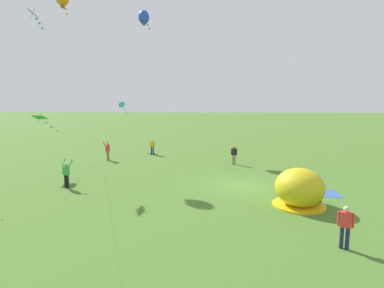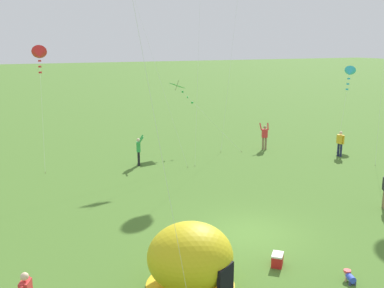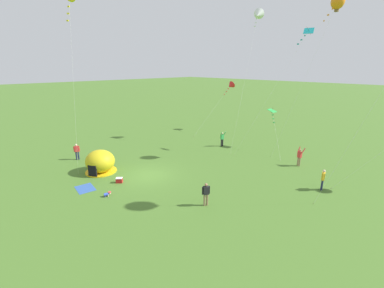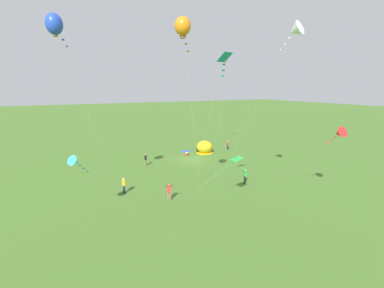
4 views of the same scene
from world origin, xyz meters
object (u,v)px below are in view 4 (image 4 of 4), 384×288
at_px(kite_green, 235,161).
at_px(popup_tent, 205,147).
at_px(person_with_toddler, 146,159).
at_px(kite_orange, 183,26).
at_px(kite_yellow, 220,61).
at_px(person_far_back, 228,144).
at_px(kite_teal, 224,63).
at_px(person_center_field, 124,185).
at_px(person_flying_kite, 245,175).
at_px(kite_red, 339,133).
at_px(kite_cyan, 75,162).
at_px(cooler_box, 187,154).
at_px(kite_white, 295,31).
at_px(toddler_crawling, 174,153).
at_px(kite_blue, 54,24).
at_px(person_watching_sky, 169,191).

bearing_deg(kite_green, popup_tent, -111.45).
relative_size(person_with_toddler, kite_orange, 0.11).
xyz_separation_m(person_with_toddler, kite_yellow, (-13.63, -2.51, 13.94)).
xyz_separation_m(person_far_back, kite_teal, (14.25, 19.72, 11.67)).
height_order(person_with_toddler, person_center_field, same).
relative_size(person_with_toddler, person_flying_kite, 0.91).
height_order(kite_yellow, kite_red, kite_yellow).
distance_m(kite_cyan, kite_yellow, 29.20).
relative_size(person_center_field, kite_cyan, 0.30).
xyz_separation_m(cooler_box, kite_white, (-0.30, 20.03, 15.14)).
xyz_separation_m(kite_white, kite_orange, (9.39, -1.64, -0.26)).
bearing_deg(person_far_back, kite_yellow, 9.04).
bearing_deg(kite_cyan, person_flying_kite, -176.69).
distance_m(toddler_crawling, kite_yellow, 16.63).
bearing_deg(toddler_crawling, kite_teal, 77.76).
bearing_deg(kite_teal, person_center_field, -53.07).
height_order(cooler_box, kite_red, kite_red).
relative_size(person_with_toddler, kite_blue, 0.10).
distance_m(toddler_crawling, kite_blue, 26.35).
relative_size(kite_teal, kite_green, 2.77).
bearing_deg(person_watching_sky, kite_orange, 87.85).
bearing_deg(toddler_crawling, kite_green, 83.39).
distance_m(person_far_back, person_watching_sky, 22.72).
distance_m(cooler_box, kite_red, 23.21).
bearing_deg(kite_yellow, person_flying_kite, 68.93).
xyz_separation_m(cooler_box, person_far_back, (-8.13, -0.32, 0.74)).
distance_m(person_center_field, kite_yellow, 25.58).
bearing_deg(kite_green, kite_orange, 3.59).
distance_m(cooler_box, person_watching_sky, 17.19).
relative_size(popup_tent, toddler_crawling, 5.07).
distance_m(kite_yellow, kite_red, 23.19).
bearing_deg(kite_orange, kite_cyan, -21.62).
distance_m(popup_tent, kite_orange, 26.31).
distance_m(person_with_toddler, kite_cyan, 16.32).
bearing_deg(person_flying_kite, toddler_crawling, -82.92).
bearing_deg(person_far_back, kite_green, 56.97).
relative_size(popup_tent, person_watching_sky, 1.49).
distance_m(kite_white, kite_cyan, 20.56).
distance_m(person_watching_sky, kite_blue, 16.95).
xyz_separation_m(person_far_back, kite_yellow, (2.15, 0.34, 13.94)).
bearing_deg(cooler_box, kite_yellow, 179.83).
xyz_separation_m(kite_green, kite_red, (-9.05, 3.62, 2.39)).
relative_size(popup_tent, person_with_toddler, 1.63).
bearing_deg(kite_yellow, kite_white, 74.13).
relative_size(person_center_field, kite_orange, 0.11).
bearing_deg(person_with_toddler, kite_blue, 45.95).
height_order(person_far_back, kite_teal, kite_teal).
bearing_deg(kite_blue, person_with_toddler, -134.05).
distance_m(popup_tent, kite_red, 22.54).
xyz_separation_m(person_flying_kite, kite_white, (0.20, 5.76, 14.36)).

